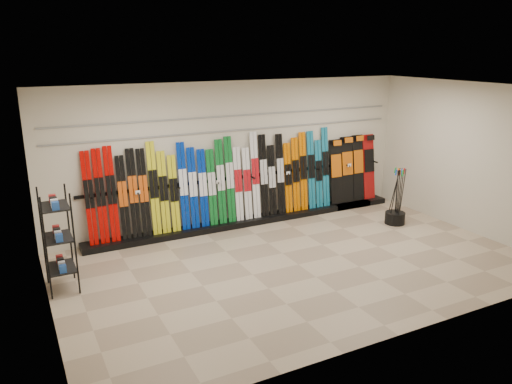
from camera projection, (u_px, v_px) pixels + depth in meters
name	position (u px, v px, depth m)	size (l,w,h in m)	color
floor	(298.00, 264.00, 8.68)	(8.00, 8.00, 0.00)	gray
back_wall	(237.00, 154.00, 10.40)	(8.00, 8.00, 0.00)	beige
left_wall	(40.00, 217.00, 6.52)	(5.00, 5.00, 0.00)	beige
right_wall	(470.00, 158.00, 10.01)	(5.00, 5.00, 0.00)	beige
ceiling	(303.00, 89.00, 7.85)	(8.00, 8.00, 0.00)	silver
ski_rack_base	(251.00, 220.00, 10.72)	(8.00, 0.40, 0.12)	black
skis	(220.00, 183.00, 10.21)	(5.36, 0.24, 1.83)	#B80300
snowboards	(353.00, 169.00, 11.73)	(1.27, 0.24, 1.55)	black
accessory_rack	(58.00, 240.00, 7.62)	(0.40, 0.60, 1.60)	black
pole_bin	(395.00, 218.00, 10.67)	(0.42, 0.42, 0.25)	black
ski_poles	(398.00, 196.00, 10.55)	(0.32, 0.37, 1.18)	black
slatwall_rail_0	(237.00, 130.00, 10.25)	(7.60, 0.02, 0.03)	gray
slatwall_rail_1	(237.00, 116.00, 10.16)	(7.60, 0.02, 0.03)	gray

